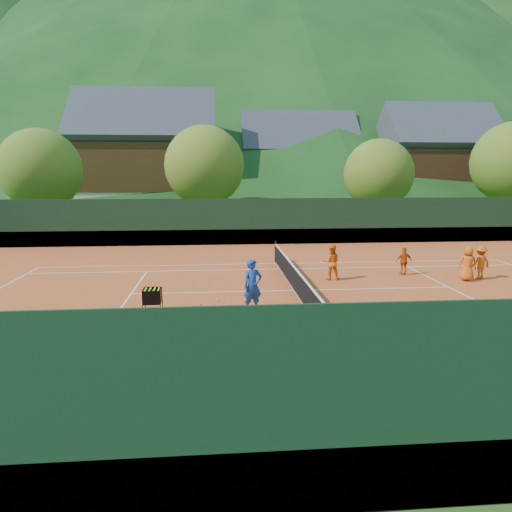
{
  "coord_description": "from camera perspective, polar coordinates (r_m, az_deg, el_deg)",
  "views": [
    {
      "loc": [
        -3.02,
        -17.44,
        4.64
      ],
      "look_at": [
        -1.54,
        0.0,
        1.44
      ],
      "focal_mm": 32.0,
      "sensor_mm": 36.0,
      "label": 1
    }
  ],
  "objects": [
    {
      "name": "chalet_left",
      "position": [
        47.96,
        -13.47,
        11.28
      ],
      "size": [
        13.8,
        9.93,
        12.92
      ],
      "color": "beige",
      "rests_on": "ground"
    },
    {
      "name": "tennis_ball_11",
      "position": [
        16.38,
        -6.99,
        -5.97
      ],
      "size": [
        0.07,
        0.07,
        0.07
      ],
      "primitive_type": "sphere",
      "color": "#CCE626",
      "rests_on": "clay_court"
    },
    {
      "name": "tennis_net",
      "position": [
        18.17,
        4.86,
        -2.78
      ],
      "size": [
        0.1,
        12.07,
        1.1
      ],
      "color": "black",
      "rests_on": "clay_court"
    },
    {
      "name": "tennis_ball_23",
      "position": [
        13.94,
        -10.0,
        -9.0
      ],
      "size": [
        0.07,
        0.07,
        0.07
      ],
      "primitive_type": "sphere",
      "color": "#CCE626",
      "rests_on": "clay_court"
    },
    {
      "name": "coach",
      "position": [
        15.22,
        -0.43,
        -3.76
      ],
      "size": [
        0.77,
        0.63,
        1.81
      ],
      "primitive_type": "imported",
      "rotation": [
        0.0,
        0.0,
        0.34
      ],
      "color": "#173E99",
      "rests_on": "clay_court"
    },
    {
      "name": "chalet_right",
      "position": [
        52.73,
        21.41,
        10.33
      ],
      "size": [
        11.5,
        8.82,
        11.91
      ],
      "color": "beige",
      "rests_on": "ground"
    },
    {
      "name": "tennis_ball_22",
      "position": [
        11.97,
        29.19,
        -13.54
      ],
      "size": [
        0.07,
        0.07,
        0.07
      ],
      "primitive_type": "sphere",
      "color": "#CCE626",
      "rests_on": "clay_court"
    },
    {
      "name": "tennis_ball_7",
      "position": [
        14.99,
        8.78,
        -7.57
      ],
      "size": [
        0.07,
        0.07,
        0.07
      ],
      "primitive_type": "sphere",
      "color": "#CCE626",
      "rests_on": "clay_court"
    },
    {
      "name": "student_b",
      "position": [
        21.89,
        18.02,
        -0.62
      ],
      "size": [
        0.76,
        0.33,
        1.28
      ],
      "primitive_type": "imported",
      "rotation": [
        0.0,
        0.0,
        3.16
      ],
      "color": "#D44E12",
      "rests_on": "clay_court"
    },
    {
      "name": "court_lines",
      "position": [
        18.29,
        4.84,
        -4.3
      ],
      "size": [
        23.83,
        11.03,
        0.0
      ],
      "color": "white",
      "rests_on": "clay_court"
    },
    {
      "name": "tennis_ball_2",
      "position": [
        12.68,
        -25.93,
        -11.92
      ],
      "size": [
        0.07,
        0.07,
        0.07
      ],
      "primitive_type": "sphere",
      "color": "#CCE626",
      "rests_on": "clay_court"
    },
    {
      "name": "tennis_ball_14",
      "position": [
        16.07,
        -19.72,
        -6.84
      ],
      "size": [
        0.07,
        0.07,
        0.07
      ],
      "primitive_type": "sphere",
      "color": "#CCE626",
      "rests_on": "clay_court"
    },
    {
      "name": "tennis_ball_12",
      "position": [
        16.7,
        24.22,
        -6.52
      ],
      "size": [
        0.07,
        0.07,
        0.07
      ],
      "primitive_type": "sphere",
      "color": "#CCE626",
      "rests_on": "clay_court"
    },
    {
      "name": "clay_court",
      "position": [
        18.29,
        4.84,
        -4.34
      ],
      "size": [
        40.0,
        24.0,
        0.02
      ],
      "primitive_type": "cube",
      "color": "#C24C1F",
      "rests_on": "ground"
    },
    {
      "name": "tennis_ball_16",
      "position": [
        11.32,
        13.88,
        -13.84
      ],
      "size": [
        0.07,
        0.07,
        0.07
      ],
      "primitive_type": "sphere",
      "color": "#CCE626",
      "rests_on": "clay_court"
    },
    {
      "name": "tennis_ball_6",
      "position": [
        15.38,
        -6.14,
        -7.04
      ],
      "size": [
        0.07,
        0.07,
        0.07
      ],
      "primitive_type": "sphere",
      "color": "#CCE626",
      "rests_on": "clay_court"
    },
    {
      "name": "mountain_far_right",
      "position": [
        196.28,
        25.58,
        22.01
      ],
      "size": [
        260.0,
        260.0,
        95.0
      ],
      "primitive_type": "cone",
      "color": "black",
      "rests_on": "ground"
    },
    {
      "name": "student_a",
      "position": [
        20.16,
        9.41,
        -0.77
      ],
      "size": [
        0.83,
        0.69,
        1.55
      ],
      "primitive_type": "imported",
      "rotation": [
        0.0,
        0.0,
        3.0
      ],
      "color": "orange",
      "rests_on": "clay_court"
    },
    {
      "name": "tennis_ball_4",
      "position": [
        15.05,
        -16.29,
        -7.81
      ],
      "size": [
        0.07,
        0.07,
        0.07
      ],
      "primitive_type": "sphere",
      "color": "#CCE626",
      "rests_on": "clay_court"
    },
    {
      "name": "tennis_ball_25",
      "position": [
        11.04,
        14.98,
        -14.54
      ],
      "size": [
        0.07,
        0.07,
        0.07
      ],
      "primitive_type": "sphere",
      "color": "#CCE626",
      "rests_on": "clay_court"
    },
    {
      "name": "tennis_ball_19",
      "position": [
        16.75,
        -4.82,
        -5.56
      ],
      "size": [
        0.07,
        0.07,
        0.07
      ],
      "primitive_type": "sphere",
      "color": "#CCE626",
      "rests_on": "clay_court"
    },
    {
      "name": "perimeter_fence",
      "position": [
        18.01,
        4.9,
        -0.46
      ],
      "size": [
        40.4,
        24.24,
        3.0
      ],
      "color": "black",
      "rests_on": "clay_court"
    },
    {
      "name": "ground",
      "position": [
        18.29,
        4.84,
        -4.37
      ],
      "size": [
        400.0,
        400.0,
        0.0
      ],
      "primitive_type": "plane",
      "color": "#264C17",
      "rests_on": "ground"
    },
    {
      "name": "student_c",
      "position": [
        21.7,
        24.96,
        -0.88
      ],
      "size": [
        0.84,
        0.67,
        1.51
      ],
      "primitive_type": "imported",
      "rotation": [
        0.0,
        0.0,
        2.86
      ],
      "color": "#E15B14",
      "rests_on": "clay_court"
    },
    {
      "name": "ball_hopper",
      "position": [
        14.89,
        -12.83,
        -4.97
      ],
      "size": [
        0.57,
        0.57,
        1.0
      ],
      "color": "black",
      "rests_on": "clay_court"
    },
    {
      "name": "chalet_mid",
      "position": [
        52.22,
        5.2,
        10.7
      ],
      "size": [
        12.65,
        8.82,
        11.45
      ],
      "color": "beige",
      "rests_on": "ground"
    },
    {
      "name": "mountain_far",
      "position": [
        184.9,
        -0.68,
        26.16
      ],
      "size": [
        280.0,
        280.0,
        110.0
      ],
      "primitive_type": "cone",
      "color": "#123412",
      "rests_on": "ground"
    },
    {
      "name": "tennis_ball_9",
      "position": [
        16.61,
        0.88,
        -5.66
      ],
      "size": [
        0.07,
        0.07,
        0.07
      ],
      "primitive_type": "sphere",
      "color": "#CCE626",
      "rests_on": "clay_court"
    },
    {
      "name": "tennis_ball_15",
      "position": [
        15.99,
        4.65,
        -6.34
      ],
      "size": [
        0.07,
        0.07,
        0.07
      ],
      "primitive_type": "sphere",
      "color": "#CCE626",
      "rests_on": "clay_court"
    },
    {
      "name": "tennis_ball_8",
      "position": [
        15.88,
        -8.4,
        -6.54
      ],
      "size": [
        0.07,
        0.07,
        0.07
      ],
      "primitive_type": "sphere",
      "color": "#CCE626",
      "rests_on": "clay_court"
    },
    {
      "name": "tree_a",
      "position": [
        37.74,
        -25.34,
        9.73
      ],
      "size": [
        6.0,
        6.0,
        7.88
      ],
      "color": "#3D2518",
      "rests_on": "ground"
    },
    {
      "name": "tree_c",
      "position": [
        38.69,
        15.05,
        9.87
      ],
      "size": [
        5.6,
        5.6,
        7.35
      ],
      "color": "#432A1A",
      "rests_on": "ground"
    },
    {
      "name": "tennis_ball_18",
      "position": [
        16.86,
        15.16,
        -5.79
      ],
      "size": [
        0.07,
        0.07,
        0.07
      ],
      "primitive_type": "sphere",
      "color": "#CCE626",
      "rests_on": "clay_court"
    },
    {
      "name": "tree_b",
      "position": [
        37.45,
        -6.46,
        11.14
      ],
      "size": [
        6.4,
        6.4,
        8.4
      ],
      "color": "#41281A",
      "rests_on": "ground"
    },
    {
      "name": "student_d",
      "position": [
        22.32,
        26.23,
        -0.73
      ],
      "size": [
        1.04,
        0.73,
        1.48
      ],
      "primitive_type": "imported",
      "rotation": [
        0.0,
        0.0,
        3.34
      ],
      "color": "#CE5612",
      "rests_on": "clay_court"
    },
    {
      "name": "tennis_ball_10",
      "position": [
        17.98,
        12.23,
        -4.65
      ],
      "size": [
        0.07,
        0.07,
        0.07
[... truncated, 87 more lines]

